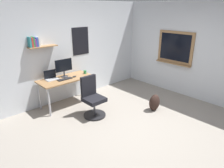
{
  "coord_description": "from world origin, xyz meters",
  "views": [
    {
      "loc": [
        -2.88,
        -2.32,
        2.4
      ],
      "look_at": [
        -0.08,
        0.72,
        0.85
      ],
      "focal_mm": 32.49,
      "sensor_mm": 36.0,
      "label": 1
    }
  ],
  "objects": [
    {
      "name": "wall_right",
      "position": [
        2.45,
        0.03,
        1.3
      ],
      "size": [
        0.22,
        5.0,
        2.6
      ],
      "color": "silver",
      "rests_on": "ground"
    },
    {
      "name": "monitor_primary",
      "position": [
        -0.42,
        2.15,
        1.01
      ],
      "size": [
        0.46,
        0.17,
        0.46
      ],
      "color": "#38383D",
      "rests_on": "desk"
    },
    {
      "name": "desk",
      "position": [
        -0.46,
        2.05,
        0.66
      ],
      "size": [
        1.36,
        0.65,
        0.74
      ],
      "color": "#997047",
      "rests_on": "ground"
    },
    {
      "name": "computer_mouse",
      "position": [
        -0.25,
        1.97,
        0.76
      ],
      "size": [
        0.1,
        0.06,
        0.03
      ],
      "primitive_type": "ellipsoid",
      "color": "#262628",
      "rests_on": "desk"
    },
    {
      "name": "office_chair",
      "position": [
        -0.31,
        1.14,
        0.41
      ],
      "size": [
        0.52,
        0.52,
        0.95
      ],
      "color": "black",
      "rests_on": "ground"
    },
    {
      "name": "laptop",
      "position": [
        -0.76,
        2.2,
        0.79
      ],
      "size": [
        0.31,
        0.21,
        0.23
      ],
      "color": "#ADAFB5",
      "rests_on": "desk"
    },
    {
      "name": "wall_back",
      "position": [
        -0.01,
        2.45,
        1.3
      ],
      "size": [
        5.0,
        0.3,
        2.6
      ],
      "color": "silver",
      "rests_on": "ground"
    },
    {
      "name": "coffee_mug",
      "position": [
        0.12,
        2.02,
        0.78
      ],
      "size": [
        0.08,
        0.08,
        0.09
      ],
      "primitive_type": "cylinder",
      "color": "#338C4C",
      "rests_on": "desk"
    },
    {
      "name": "backpack",
      "position": [
        0.97,
        0.3,
        0.21
      ],
      "size": [
        0.32,
        0.22,
        0.42
      ],
      "primitive_type": "ellipsoid",
      "color": "black",
      "rests_on": "ground"
    },
    {
      "name": "keyboard",
      "position": [
        -0.53,
        1.97,
        0.75
      ],
      "size": [
        0.37,
        0.13,
        0.02
      ],
      "primitive_type": "cube",
      "color": "black",
      "rests_on": "desk"
    },
    {
      "name": "ground_plane",
      "position": [
        0.0,
        0.0,
        0.0
      ],
      "size": [
        5.2,
        5.2,
        0.0
      ],
      "primitive_type": "plane",
      "color": "gray",
      "rests_on": "ground"
    }
  ]
}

